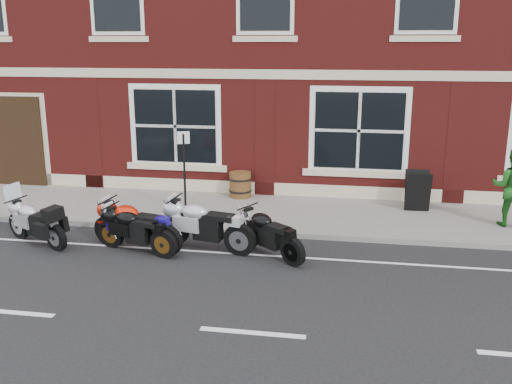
% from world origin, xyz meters
% --- Properties ---
extents(ground, '(80.00, 80.00, 0.00)m').
position_xyz_m(ground, '(0.00, 0.00, 0.00)').
color(ground, black).
rests_on(ground, ground).
extents(sidewalk, '(30.00, 3.00, 0.12)m').
position_xyz_m(sidewalk, '(0.00, 3.00, 0.06)').
color(sidewalk, slate).
rests_on(sidewalk, ground).
extents(kerb, '(30.00, 0.16, 0.12)m').
position_xyz_m(kerb, '(0.00, 1.42, 0.06)').
color(kerb, slate).
rests_on(kerb, ground).
extents(moto_touring_silver, '(1.77, 0.95, 1.26)m').
position_xyz_m(moto_touring_silver, '(-5.27, 0.10, 0.51)').
color(moto_touring_silver, black).
rests_on(moto_touring_silver, ground).
extents(moto_sport_red, '(2.10, 0.69, 0.96)m').
position_xyz_m(moto_sport_red, '(-3.01, 0.11, 0.55)').
color(moto_sport_red, black).
rests_on(moto_sport_red, ground).
extents(moto_sport_black, '(1.91, 0.71, 0.88)m').
position_xyz_m(moto_sport_black, '(-2.97, -0.03, 0.51)').
color(moto_sport_black, black).
rests_on(moto_sport_black, ground).
extents(moto_sport_silver, '(2.21, 0.64, 1.01)m').
position_xyz_m(moto_sport_silver, '(-1.60, 0.34, 0.58)').
color(moto_sport_silver, black).
rests_on(moto_sport_silver, ground).
extents(moto_naked_black, '(1.58, 1.34, 0.88)m').
position_xyz_m(moto_naked_black, '(-0.23, 0.22, 0.51)').
color(moto_naked_black, black).
rests_on(moto_naked_black, ground).
extents(pedestrian_right, '(1.06, 0.94, 1.82)m').
position_xyz_m(pedestrian_right, '(4.97, 2.75, 1.03)').
color(pedestrian_right, '#1A5719').
rests_on(pedestrian_right, sidewalk).
extents(a_board_sign, '(0.62, 0.43, 1.00)m').
position_xyz_m(a_board_sign, '(3.00, 3.68, 0.62)').
color(a_board_sign, black).
rests_on(a_board_sign, sidewalk).
extents(barrel_planter, '(0.62, 0.62, 0.69)m').
position_xyz_m(barrel_planter, '(-1.61, 4.18, 0.46)').
color(barrel_planter, '#441D12').
rests_on(barrel_planter, sidewalk).
extents(parking_sign, '(0.28, 0.13, 2.07)m').
position_xyz_m(parking_sign, '(-2.57, 2.20, 1.32)').
color(parking_sign, black).
rests_on(parking_sign, sidewalk).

